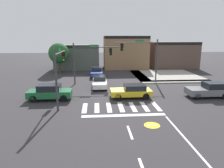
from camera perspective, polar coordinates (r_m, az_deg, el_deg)
The scene contains 15 objects.
ground_plane at distance 22.91m, azimuth 1.16°, elevation -2.66°, with size 120.00×120.00×0.00m, color #302D30.
crosswalk_near at distance 18.64m, azimuth 2.49°, elevation -6.39°, with size 6.89×2.62×0.01m.
lane_markings at distance 12.65m, azimuth 11.83°, elevation -16.59°, with size 6.80×18.75×0.01m.
bike_detector_marking at distance 15.29m, azimuth 11.00°, elevation -11.12°, with size 1.15×1.15×0.01m.
curb_corner_northeast at distance 33.68m, azimuth 14.13°, elevation 2.17°, with size 10.00×10.60×0.15m.
storefront_row at distance 41.30m, azimuth 4.08°, elevation 8.18°, with size 27.75×6.12×6.30m.
traffic_signal_northwest at distance 27.16m, azimuth -5.83°, elevation 7.71°, with size 5.86×0.32×5.39m.
traffic_signal_southwest at distance 19.56m, azimuth -14.22°, elevation 5.04°, with size 0.32×5.64×5.24m.
traffic_signal_northeast at distance 27.79m, azimuth 8.22°, elevation 8.49°, with size 5.40×0.32×5.84m.
car_green at distance 21.39m, azimuth -16.86°, elevation -2.16°, with size 4.25×1.72×1.57m.
car_white at distance 25.62m, azimuth -3.45°, elevation 0.58°, with size 1.70×4.25×1.33m.
car_gray at distance 23.69m, azimuth 25.31°, elevation -1.43°, with size 4.17×1.91×1.56m.
car_blue at distance 32.52m, azimuth -4.31°, elevation 3.37°, with size 1.75×4.26×1.51m.
car_yellow at distance 21.29m, azimuth 5.48°, elevation -1.92°, with size 4.15×1.87×1.39m.
roadside_tree at distance 36.61m, azimuth -14.50°, elevation 8.22°, with size 3.48×3.48×5.14m.
Camera 1 is at (-2.14, -21.95, 6.20)m, focal length 33.04 mm.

